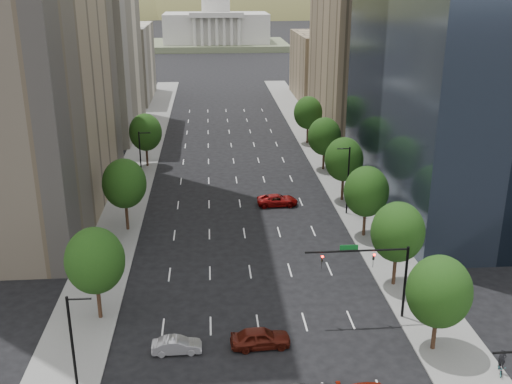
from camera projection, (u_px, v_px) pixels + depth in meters
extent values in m
cube|color=slate|center=(124.00, 206.00, 79.86)|extent=(6.00, 200.00, 0.15)
cube|color=slate|center=(353.00, 200.00, 82.15)|extent=(6.00, 200.00, 0.15)
cube|color=beige|center=(96.00, 41.00, 113.61)|extent=(14.00, 30.00, 35.00)
cube|color=beige|center=(122.00, 63.00, 147.45)|extent=(14.00, 26.00, 18.00)
cube|color=#8C7759|center=(358.00, 54.00, 115.33)|extent=(14.00, 30.00, 30.00)
cube|color=#8C7759|center=(324.00, 66.00, 148.66)|extent=(14.00, 26.00, 16.00)
cylinder|color=#382316|center=(435.00, 330.00, 48.59)|extent=(0.36, 0.36, 3.75)
ellipsoid|color=#13390F|center=(439.00, 292.00, 47.40)|extent=(5.20, 5.20, 5.98)
cylinder|color=#382316|center=(395.00, 267.00, 58.87)|extent=(0.36, 0.36, 4.00)
ellipsoid|color=#13390F|center=(398.00, 232.00, 57.60)|extent=(5.20, 5.20, 5.98)
cylinder|color=#382316|center=(364.00, 221.00, 70.15)|extent=(0.36, 0.36, 3.90)
ellipsoid|color=#13390F|center=(366.00, 191.00, 68.91)|extent=(5.20, 5.20, 5.98)
cylinder|color=#382316|center=(342.00, 186.00, 81.37)|extent=(0.36, 0.36, 4.10)
ellipsoid|color=#13390F|center=(344.00, 159.00, 80.07)|extent=(5.20, 5.20, 5.98)
cylinder|color=#382316|center=(323.00, 158.00, 94.56)|extent=(0.36, 0.36, 3.80)
ellipsoid|color=#13390F|center=(324.00, 136.00, 93.35)|extent=(5.20, 5.20, 5.98)
cylinder|color=#382316|center=(307.00, 133.00, 109.53)|extent=(0.36, 0.36, 4.00)
ellipsoid|color=#13390F|center=(308.00, 113.00, 108.26)|extent=(5.20, 5.20, 5.98)
cylinder|color=#382316|center=(99.00, 299.00, 53.05)|extent=(0.36, 0.36, 4.00)
ellipsoid|color=#13390F|center=(95.00, 261.00, 51.78)|extent=(5.20, 5.20, 5.98)
cylinder|color=#382316|center=(127.00, 214.00, 71.79)|extent=(0.36, 0.36, 4.15)
ellipsoid|color=#13390F|center=(124.00, 183.00, 70.47)|extent=(5.20, 5.20, 5.98)
cylinder|color=#382316|center=(147.00, 155.00, 96.22)|extent=(0.36, 0.36, 3.95)
ellipsoid|color=#13390F|center=(145.00, 132.00, 94.96)|extent=(5.20, 5.20, 5.98)
cylinder|color=black|center=(507.00, 352.00, 33.96)|extent=(1.60, 0.14, 0.14)
cylinder|color=black|center=(348.00, 181.00, 75.81)|extent=(0.20, 0.20, 9.00)
cylinder|color=black|center=(343.00, 149.00, 74.30)|extent=(1.60, 0.14, 0.14)
cylinder|color=black|center=(74.00, 355.00, 40.99)|extent=(0.20, 0.20, 9.00)
cylinder|color=black|center=(79.00, 299.00, 39.59)|extent=(1.60, 0.14, 0.14)
cylinder|color=black|center=(141.00, 163.00, 83.21)|extent=(0.20, 0.20, 9.00)
cylinder|color=black|center=(145.00, 133.00, 81.81)|extent=(1.60, 0.14, 0.14)
cylinder|color=black|center=(405.00, 283.00, 52.66)|extent=(0.24, 0.24, 7.00)
cylinder|color=black|center=(357.00, 251.00, 51.21)|extent=(9.00, 0.18, 0.18)
imported|color=black|center=(374.00, 256.00, 51.51)|extent=(0.18, 0.22, 1.10)
imported|color=black|center=(322.00, 258.00, 51.18)|extent=(0.18, 0.22, 1.10)
sphere|color=#FF0C07|center=(374.00, 255.00, 51.27)|extent=(0.20, 0.20, 0.20)
sphere|color=#FF0C07|center=(322.00, 257.00, 50.94)|extent=(0.20, 0.20, 0.20)
cube|color=#0C591E|center=(349.00, 247.00, 51.04)|extent=(1.60, 0.06, 0.45)
cube|color=#596647|center=(217.00, 45.00, 258.86)|extent=(60.00, 40.00, 2.50)
cube|color=silver|center=(216.00, 28.00, 256.41)|extent=(44.00, 26.00, 12.00)
cube|color=silver|center=(216.00, 15.00, 241.25)|extent=(22.00, 4.00, 2.00)
cylinder|color=silver|center=(216.00, 4.00, 253.20)|extent=(12.00, 12.00, 7.00)
ellipsoid|color=olive|center=(60.00, 49.00, 551.04)|extent=(380.00, 342.00, 190.00)
ellipsoid|color=olive|center=(251.00, 52.00, 604.81)|extent=(440.00, 396.00, 240.00)
ellipsoid|color=olive|center=(404.00, 39.00, 652.50)|extent=(360.00, 324.00, 200.00)
imported|color=#4D150C|center=(260.00, 338.00, 49.35)|extent=(5.07, 2.30, 1.69)
imported|color=#A7A6AB|center=(177.00, 345.00, 48.65)|extent=(4.07, 1.49, 1.33)
imported|color=maroon|center=(277.00, 200.00, 80.08)|extent=(5.50, 2.65, 1.51)
imported|color=black|center=(501.00, 368.00, 45.93)|extent=(1.02, 1.68, 0.84)
imported|color=black|center=(502.00, 359.00, 45.63)|extent=(0.67, 0.54, 1.60)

